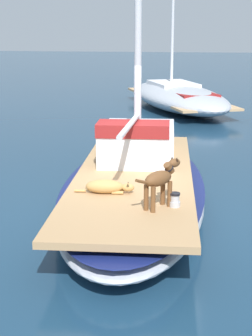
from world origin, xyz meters
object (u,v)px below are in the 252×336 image
at_px(sailboat_main, 134,190).
at_px(dog_brown, 160,180).
at_px(deck_winch, 175,200).
at_px(coiled_rope, 96,187).
at_px(moored_boat_far_astern, 178,96).
at_px(dog_tan, 107,187).

xyz_separation_m(sailboat_main, dog_brown, (0.63, -1.84, 0.75)).
distance_m(sailboat_main, deck_winch, 2.00).
relative_size(coiled_rope, moored_boat_far_astern, 0.04).
bearing_deg(coiled_rope, sailboat_main, 64.22).
bearing_deg(dog_tan, moored_boat_far_astern, 88.45).
distance_m(dog_brown, coiled_rope, 1.44).
relative_size(dog_brown, coiled_rope, 2.50).
height_order(coiled_rope, moored_boat_far_astern, moored_boat_far_astern).
bearing_deg(moored_boat_far_astern, dog_brown, -87.86).
xyz_separation_m(deck_winch, moored_boat_far_astern, (-0.74, 13.98, -0.24)).
relative_size(sailboat_main, dog_brown, 9.12).
xyz_separation_m(dog_tan, coiled_rope, (-0.23, 0.24, -0.08)).
height_order(dog_brown, moored_boat_far_astern, moored_boat_far_astern).
relative_size(dog_tan, deck_winch, 4.54).
height_order(dog_tan, deck_winch, dog_tan).
bearing_deg(sailboat_main, dog_brown, -71.24).
distance_m(dog_brown, moored_boat_far_astern, 14.07).
bearing_deg(dog_brown, deck_winch, 18.60).
bearing_deg(dog_brown, moored_boat_far_astern, 92.14).
bearing_deg(moored_boat_far_astern, dog_tan, -91.55).
bearing_deg(sailboat_main, moored_boat_far_astern, 89.53).
height_order(sailboat_main, moored_boat_far_astern, moored_boat_far_astern).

